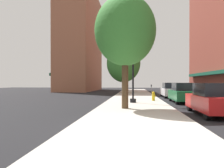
# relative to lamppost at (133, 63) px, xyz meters

# --- Properties ---
(ground_plane) EXTENTS (90.00, 90.00, 0.00)m
(ground_plane) POSITION_rel_lamppost_xyz_m (4.14, 8.57, -3.20)
(ground_plane) COLOR black
(sidewalk_slab) EXTENTS (4.80, 50.00, 0.12)m
(sidewalk_slab) POSITION_rel_lamppost_xyz_m (0.14, 9.57, -3.14)
(sidewalk_slab) COLOR #B7B2A8
(sidewalk_slab) RESTS_ON ground
(building_far_background) EXTENTS (6.80, 18.00, 20.18)m
(building_far_background) POSITION_rel_lamppost_xyz_m (-10.87, 27.57, 6.87)
(building_far_background) COLOR #9E6047
(building_far_background) RESTS_ON ground
(lamppost) EXTENTS (0.48, 0.48, 5.90)m
(lamppost) POSITION_rel_lamppost_xyz_m (0.00, 0.00, 0.00)
(lamppost) COLOR black
(lamppost) RESTS_ON sidewalk_slab
(fire_hydrant) EXTENTS (0.33, 0.26, 0.79)m
(fire_hydrant) POSITION_rel_lamppost_xyz_m (1.74, 1.93, -2.68)
(fire_hydrant) COLOR gold
(fire_hydrant) RESTS_ON sidewalk_slab
(parking_meter_near) EXTENTS (0.14, 0.09, 1.31)m
(parking_meter_near) POSITION_rel_lamppost_xyz_m (2.19, 10.11, -2.25)
(parking_meter_near) COLOR slate
(parking_meter_near) RESTS_ON sidewalk_slab
(tree_near) EXTENTS (5.15, 5.15, 7.52)m
(tree_near) POSITION_rel_lamppost_xyz_m (-1.53, 16.56, 1.46)
(tree_near) COLOR #422D1E
(tree_near) RESTS_ON sidewalk_slab
(tree_mid) EXTENTS (3.70, 3.70, 6.84)m
(tree_mid) POSITION_rel_lamppost_xyz_m (-0.46, -3.92, 1.60)
(tree_mid) COLOR #4C3823
(tree_mid) RESTS_ON sidewalk_slab
(car_red) EXTENTS (1.80, 4.30, 1.66)m
(car_red) POSITION_rel_lamppost_xyz_m (4.14, -5.47, -2.39)
(car_red) COLOR black
(car_red) RESTS_ON ground
(car_green) EXTENTS (1.80, 4.30, 1.66)m
(car_green) POSITION_rel_lamppost_xyz_m (4.14, 1.52, -2.39)
(car_green) COLOR black
(car_green) RESTS_ON ground
(car_white) EXTENTS (1.80, 4.30, 1.66)m
(car_white) POSITION_rel_lamppost_xyz_m (4.14, 7.87, -2.39)
(car_white) COLOR black
(car_white) RESTS_ON ground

